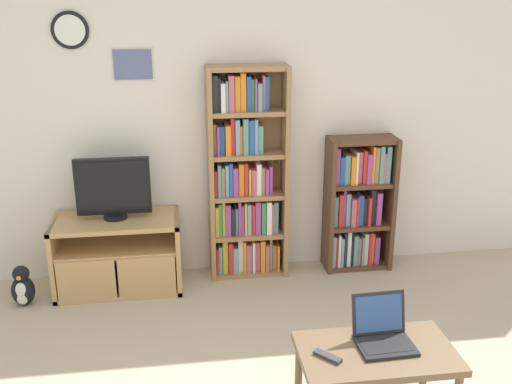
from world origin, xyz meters
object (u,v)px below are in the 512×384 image
at_px(television, 113,189).
at_px(bookshelf_tall, 245,180).
at_px(laptop, 382,332).
at_px(tv_stand, 118,254).
at_px(remote_near_laptop, 328,356).
at_px(penguin_figurine, 23,288).
at_px(bookshelf_short, 357,204).
at_px(coffee_table, 376,359).

bearing_deg(television, bookshelf_tall, 5.82).
bearing_deg(bookshelf_tall, laptop, -73.33).
height_order(tv_stand, bookshelf_tall, bookshelf_tall).
distance_m(television, remote_near_laptop, 2.22).
bearing_deg(tv_stand, penguin_figurine, -166.94).
bearing_deg(bookshelf_short, coffee_table, -103.74).
distance_m(tv_stand, coffee_table, 2.30).
height_order(television, laptop, television).
distance_m(laptop, remote_near_laptop, 0.36).
xyz_separation_m(tv_stand, coffee_table, (1.52, -1.73, 0.09)).
distance_m(bookshelf_tall, remote_near_laptop, 1.96).
xyz_separation_m(television, bookshelf_short, (1.97, 0.10, -0.27)).
height_order(bookshelf_short, laptop, bookshelf_short).
distance_m(bookshelf_tall, laptop, 1.91).
relative_size(television, bookshelf_tall, 0.33).
distance_m(tv_stand, bookshelf_short, 2.00).
relative_size(bookshelf_short, laptop, 3.62).
xyz_separation_m(tv_stand, television, (0.00, 0.04, 0.53)).
xyz_separation_m(bookshelf_tall, remote_near_laptop, (0.20, -1.91, -0.37)).
height_order(tv_stand, penguin_figurine, tv_stand).
height_order(bookshelf_tall, coffee_table, bookshelf_tall).
distance_m(coffee_table, laptop, 0.15).
relative_size(tv_stand, bookshelf_tall, 0.56).
bearing_deg(coffee_table, tv_stand, 131.24).
bearing_deg(penguin_figurine, tv_stand, 13.06).
bearing_deg(bookshelf_short, bookshelf_tall, 179.71).
bearing_deg(coffee_table, television, 130.54).
bearing_deg(television, bookshelf_short, 2.90).
distance_m(bookshelf_tall, coffee_table, 1.99).
relative_size(television, remote_near_laptop, 3.84).
xyz_separation_m(tv_stand, bookshelf_tall, (1.03, 0.15, 0.52)).
relative_size(television, coffee_table, 0.66).
height_order(tv_stand, bookshelf_short, bookshelf_short).
xyz_separation_m(television, laptop, (1.57, -1.70, -0.32)).
bearing_deg(television, coffee_table, -49.46).
height_order(tv_stand, laptop, laptop).
bearing_deg(bookshelf_tall, tv_stand, -171.93).
bearing_deg(remote_near_laptop, laptop, -25.14).
bearing_deg(tv_stand, laptop, -46.58).
bearing_deg(penguin_figurine, television, 16.17).
xyz_separation_m(coffee_table, penguin_figurine, (-2.22, 1.57, -0.24)).
distance_m(television, bookshelf_tall, 1.03).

